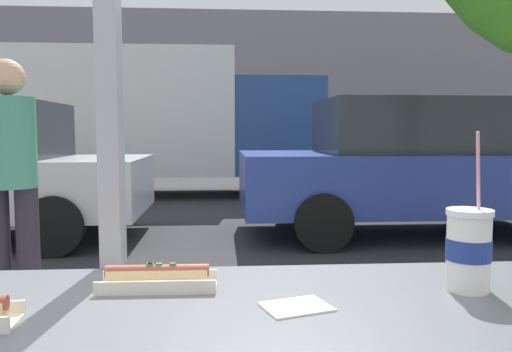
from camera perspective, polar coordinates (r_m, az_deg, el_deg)
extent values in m
plane|color=#2D2D30|center=(9.26, -5.56, -3.11)|extent=(60.00, 60.00, 0.00)
cube|color=#404245|center=(1.27, -16.07, -10.48)|extent=(2.36, 0.02, 0.02)
cube|color=gray|center=(22.43, -4.68, 9.80)|extent=(28.00, 1.20, 6.37)
cylinder|color=silver|center=(1.14, 22.65, -7.93)|extent=(0.09, 0.09, 0.16)
cylinder|color=navy|center=(1.14, 22.66, -7.55)|extent=(0.09, 0.09, 0.04)
cylinder|color=black|center=(1.12, 22.77, -4.26)|extent=(0.08, 0.08, 0.01)
cylinder|color=white|center=(1.12, 22.79, -3.76)|extent=(0.09, 0.09, 0.01)
cylinder|color=pink|center=(1.11, 23.59, -0.52)|extent=(0.03, 0.03, 0.20)
cube|color=beige|center=(1.10, -10.91, -12.12)|extent=(0.24, 0.08, 0.01)
cube|color=beige|center=(1.06, -11.21, -12.17)|extent=(0.24, 0.01, 0.03)
cube|color=beige|center=(1.13, -10.66, -11.02)|extent=(0.24, 0.01, 0.03)
cylinder|color=#DBB77A|center=(1.09, -10.93, -10.97)|extent=(0.21, 0.04, 0.04)
cylinder|color=#9E4733|center=(1.09, -10.94, -10.36)|extent=(0.21, 0.03, 0.03)
cube|color=#337A2D|center=(1.09, -10.78, -9.75)|extent=(0.01, 0.01, 0.01)
cube|color=#337A2D|center=(1.09, -11.67, -9.74)|extent=(0.01, 0.01, 0.01)
cube|color=#337A2D|center=(1.08, -9.28, -9.78)|extent=(0.01, 0.01, 0.01)
cube|color=#337A2D|center=(1.09, -11.83, -9.74)|extent=(0.01, 0.01, 0.01)
cube|color=white|center=(0.97, 4.51, -14.36)|extent=(0.14, 0.12, 0.00)
cylinder|color=black|center=(7.46, -17.46, -2.80)|extent=(0.64, 0.18, 0.64)
cylinder|color=black|center=(5.73, -21.70, -5.23)|extent=(0.64, 0.18, 0.64)
cube|color=#283D93|center=(6.78, 17.47, -0.52)|extent=(4.43, 1.81, 0.72)
cube|color=#282D33|center=(6.73, 17.25, 5.33)|extent=(2.30, 1.59, 0.66)
cylinder|color=black|center=(8.21, 24.04, -2.31)|extent=(0.64, 0.18, 0.64)
cylinder|color=black|center=(7.33, 4.72, -2.72)|extent=(0.64, 0.18, 0.64)
cylinder|color=black|center=(5.57, 7.54, -5.21)|extent=(0.64, 0.18, 0.64)
cube|color=silver|center=(10.80, -15.48, 6.74)|extent=(4.80, 2.20, 2.43)
cube|color=navy|center=(10.63, 1.79, 5.52)|extent=(1.90, 2.10, 1.90)
cylinder|color=black|center=(11.71, 1.26, 0.82)|extent=(0.90, 0.24, 0.90)
cylinder|color=black|center=(9.62, 2.40, -0.09)|extent=(0.90, 0.24, 0.90)
cylinder|color=black|center=(12.08, -18.21, 0.70)|extent=(0.90, 0.24, 0.90)
cylinder|color=black|center=(9.97, -21.31, -0.25)|extent=(0.90, 0.24, 0.90)
cylinder|color=#26202C|center=(3.55, -24.08, -7.94)|extent=(0.14, 0.14, 0.84)
cylinder|color=#3C7E68|center=(3.50, -25.87, 3.38)|extent=(0.32, 0.32, 0.56)
sphere|color=tan|center=(3.51, -26.12, 9.91)|extent=(0.22, 0.22, 0.22)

